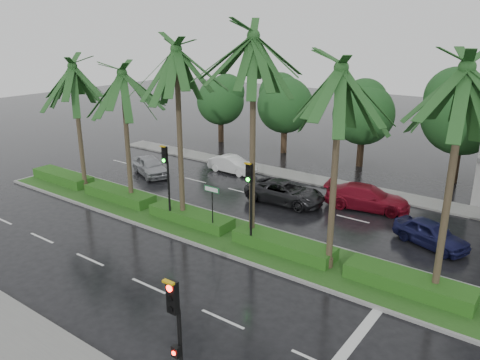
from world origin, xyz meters
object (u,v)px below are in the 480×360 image
Objects in this scene: signal_near at (178,344)px; car_blue at (431,234)px; car_red at (367,197)px; car_darkgrey at (285,192)px; car_white at (232,165)px; signal_median_left at (167,172)px; street_sign at (212,198)px; car_silver at (150,166)px.

car_blue is (2.50, 15.46, -1.85)m from signal_near.
signal_near is 1.14× the size of car_blue.
signal_near reaches higher than car_red.
car_blue is at bearing -98.95° from car_darkgrey.
car_white is 0.76× the size of car_darkgrey.
car_darkgrey is at bearing 103.58° from car_red.
car_red is at bearing -68.87° from car_darkgrey.
car_blue is at bearing 24.79° from signal_median_left.
signal_near is 1.00× the size of signal_median_left.
signal_median_left reaches higher than car_red.
street_sign is 11.41m from car_white.
signal_median_left is at bearing -162.55° from car_white.
signal_median_left is at bearing -176.53° from street_sign.
street_sign reaches higher than car_darkgrey.
street_sign is 0.52× the size of car_red.
car_darkgrey reaches higher than car_white.
signal_median_left reaches higher than car_white.
signal_near is 0.87× the size of car_darkgrey.
signal_median_left reaches higher than signal_near.
car_red is at bearing 47.43° from signal_median_left.
street_sign is at bearing 141.64° from car_blue.
signal_median_left is 3.13m from street_sign.
car_red is (11.00, -1.07, 0.10)m from car_white.
car_red is at bearing -95.15° from car_white.
street_sign is at bearing 3.47° from signal_median_left.
car_red is (-2.00, 18.40, -1.78)m from signal_near.
car_red is (5.00, 8.53, -1.40)m from street_sign.
car_silver reaches higher than car_white.
street_sign is 0.68× the size of car_white.
car_silver is at bearing 152.36° from street_sign.
signal_median_left is 1.06× the size of car_silver.
car_darkgrey reaches higher than car_blue.
street_sign is at bearing 125.34° from signal_near.
car_white is at bearing 96.68° from car_blue.
signal_near is 12.11m from street_sign.
car_red is (8.00, 8.71, -2.27)m from signal_median_left.
car_darkgrey is 9.04m from car_blue.
signal_median_left is 12.04m from car_red.
car_silver is at bearing 132.70° from car_white.
car_silver is 6.09m from car_white.
signal_near reaches higher than car_silver.
car_white is at bearing -24.78° from car_silver.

